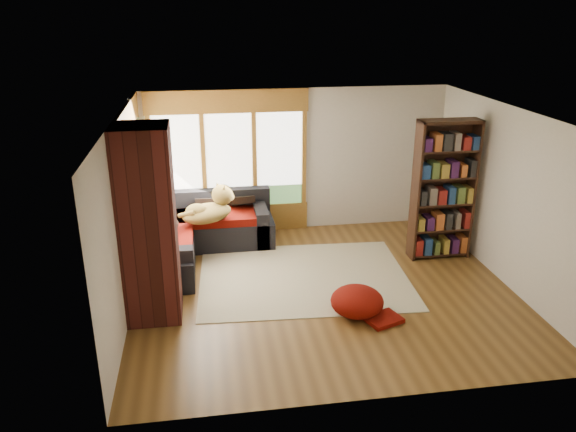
{
  "coord_description": "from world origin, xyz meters",
  "views": [
    {
      "loc": [
        -1.65,
        -7.22,
        3.95
      ],
      "look_at": [
        -0.43,
        0.63,
        0.95
      ],
      "focal_mm": 35.0,
      "sensor_mm": 36.0,
      "label": 1
    }
  ],
  "objects_px": {
    "bookshelf": "(444,191)",
    "dog_brindle": "(161,220)",
    "area_rug": "(304,277)",
    "sectional_sofa": "(190,235)",
    "brick_chimney": "(148,226)",
    "dog_tan": "(211,209)",
    "pouf": "(357,301)"
  },
  "relations": [
    {
      "from": "sectional_sofa",
      "to": "dog_tan",
      "type": "distance_m",
      "value": 0.63
    },
    {
      "from": "pouf",
      "to": "sectional_sofa",
      "type": "bearing_deg",
      "value": 132.4
    },
    {
      "from": "dog_brindle",
      "to": "sectional_sofa",
      "type": "bearing_deg",
      "value": -79.04
    },
    {
      "from": "sectional_sofa",
      "to": "brick_chimney",
      "type": "bearing_deg",
      "value": -99.22
    },
    {
      "from": "brick_chimney",
      "to": "pouf",
      "type": "bearing_deg",
      "value": -8.77
    },
    {
      "from": "sectional_sofa",
      "to": "dog_tan",
      "type": "xyz_separation_m",
      "value": [
        0.38,
        -0.15,
        0.49
      ]
    },
    {
      "from": "area_rug",
      "to": "dog_brindle",
      "type": "relative_size",
      "value": 3.92
    },
    {
      "from": "sectional_sofa",
      "to": "dog_tan",
      "type": "relative_size",
      "value": 2.12
    },
    {
      "from": "sectional_sofa",
      "to": "dog_brindle",
      "type": "bearing_deg",
      "value": -137.36
    },
    {
      "from": "sectional_sofa",
      "to": "pouf",
      "type": "relative_size",
      "value": 3.05
    },
    {
      "from": "area_rug",
      "to": "bookshelf",
      "type": "xyz_separation_m",
      "value": [
        2.36,
        0.45,
        1.14
      ]
    },
    {
      "from": "area_rug",
      "to": "bookshelf",
      "type": "distance_m",
      "value": 2.66
    },
    {
      "from": "brick_chimney",
      "to": "pouf",
      "type": "xyz_separation_m",
      "value": [
        2.7,
        -0.42,
        -1.09
      ]
    },
    {
      "from": "bookshelf",
      "to": "pouf",
      "type": "bearing_deg",
      "value": -138.41
    },
    {
      "from": "brick_chimney",
      "to": "dog_brindle",
      "type": "distance_m",
      "value": 1.79
    },
    {
      "from": "pouf",
      "to": "dog_brindle",
      "type": "xyz_separation_m",
      "value": [
        -2.67,
        2.11,
        0.53
      ]
    },
    {
      "from": "sectional_sofa",
      "to": "area_rug",
      "type": "bearing_deg",
      "value": -33.21
    },
    {
      "from": "sectional_sofa",
      "to": "pouf",
      "type": "height_order",
      "value": "sectional_sofa"
    },
    {
      "from": "pouf",
      "to": "dog_tan",
      "type": "height_order",
      "value": "dog_tan"
    },
    {
      "from": "bookshelf",
      "to": "dog_brindle",
      "type": "height_order",
      "value": "bookshelf"
    },
    {
      "from": "sectional_sofa",
      "to": "area_rug",
      "type": "relative_size",
      "value": 0.69
    },
    {
      "from": "pouf",
      "to": "dog_tan",
      "type": "xyz_separation_m",
      "value": [
        -1.87,
        2.31,
        0.59
      ]
    },
    {
      "from": "area_rug",
      "to": "pouf",
      "type": "bearing_deg",
      "value": -66.62
    },
    {
      "from": "bookshelf",
      "to": "area_rug",
      "type": "bearing_deg",
      "value": -169.29
    },
    {
      "from": "pouf",
      "to": "bookshelf",
      "type": "bearing_deg",
      "value": 41.59
    },
    {
      "from": "area_rug",
      "to": "dog_brindle",
      "type": "xyz_separation_m",
      "value": [
        -2.16,
        0.92,
        0.73
      ]
    },
    {
      "from": "pouf",
      "to": "dog_tan",
      "type": "bearing_deg",
      "value": 129.02
    },
    {
      "from": "area_rug",
      "to": "dog_brindle",
      "type": "distance_m",
      "value": 2.46
    },
    {
      "from": "bookshelf",
      "to": "dog_brindle",
      "type": "xyz_separation_m",
      "value": [
        -4.52,
        0.48,
        -0.41
      ]
    },
    {
      "from": "sectional_sofa",
      "to": "bookshelf",
      "type": "height_order",
      "value": "bookshelf"
    },
    {
      "from": "area_rug",
      "to": "sectional_sofa",
      "type": "bearing_deg",
      "value": 143.72
    },
    {
      "from": "dog_tan",
      "to": "area_rug",
      "type": "bearing_deg",
      "value": -70.89
    }
  ]
}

